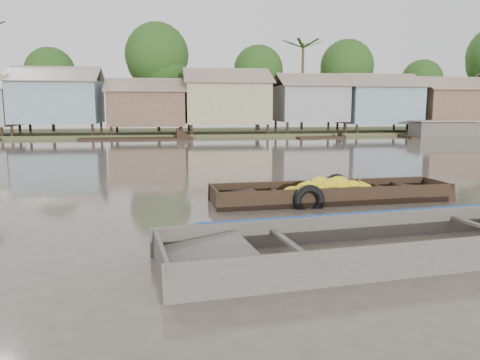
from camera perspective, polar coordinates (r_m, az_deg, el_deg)
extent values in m
plane|color=#494338|center=(9.15, 5.51, -6.00)|extent=(120.00, 120.00, 0.00)
cube|color=#384723|center=(41.69, -5.70, 5.65)|extent=(120.00, 12.00, 0.50)
cube|color=slate|center=(38.96, -21.27, 8.85)|extent=(6.20, 5.20, 3.20)
cube|color=#7D6048|center=(37.67, -21.92, 11.95)|extent=(6.60, 3.02, 1.28)
cube|color=#7D6048|center=(40.41, -21.01, 11.76)|extent=(6.60, 3.02, 1.28)
cube|color=brown|center=(38.10, -11.24, 8.54)|extent=(5.80, 4.60, 2.70)
cube|color=#7D6048|center=(36.90, -11.41, 11.32)|extent=(6.20, 2.67, 1.14)
cube|color=#7D6048|center=(39.38, -11.25, 11.16)|extent=(6.20, 2.67, 1.14)
cube|color=gray|center=(38.36, -1.69, 9.37)|extent=(6.50, 5.30, 3.30)
cube|color=#7D6048|center=(37.01, -1.43, 12.65)|extent=(6.90, 3.08, 1.31)
cube|color=#7D6048|center=(39.85, -1.97, 12.38)|extent=(6.90, 3.08, 1.31)
cube|color=gray|center=(39.82, 8.49, 9.19)|extent=(5.40, 4.70, 2.90)
cube|color=#7D6048|center=(38.67, 9.12, 12.01)|extent=(5.80, 2.73, 1.17)
cube|color=#7D6048|center=(41.09, 8.02, 11.84)|extent=(5.80, 2.73, 1.17)
cube|color=slate|center=(41.98, 16.43, 8.78)|extent=(6.00, 5.00, 3.10)
cube|color=#7D6048|center=(40.81, 17.37, 11.55)|extent=(6.40, 2.90, 1.24)
cube|color=#7D6048|center=(43.26, 15.78, 11.45)|extent=(6.40, 2.90, 1.24)
cube|color=brown|center=(45.11, 24.00, 8.30)|extent=(5.70, 4.90, 2.80)
cube|color=#7D6048|center=(44.04, 25.10, 10.64)|extent=(6.10, 2.85, 1.21)
cube|color=#7D6048|center=(46.27, 23.26, 10.63)|extent=(6.10, 2.85, 1.21)
cylinder|color=#473323|center=(43.68, -21.92, 8.43)|extent=(0.28, 0.28, 4.90)
sphere|color=#1A3812|center=(43.78, -22.14, 12.09)|extent=(4.20, 4.20, 4.20)
cylinder|color=#473323|center=(41.58, -9.96, 9.90)|extent=(0.28, 0.28, 6.30)
sphere|color=#1A3812|center=(41.81, -10.10, 14.84)|extent=(5.40, 5.40, 5.40)
cylinder|color=#473323|center=(43.35, 2.22, 9.29)|extent=(0.28, 0.28, 5.25)
sphere|color=#1A3812|center=(43.47, 2.25, 13.24)|extent=(4.50, 4.50, 4.50)
cylinder|color=#473323|center=(44.61, 12.75, 9.29)|extent=(0.28, 0.28, 5.60)
sphere|color=#1A3812|center=(44.76, 12.90, 13.39)|extent=(4.80, 4.80, 4.80)
cylinder|color=#473323|center=(48.96, 21.14, 8.25)|extent=(0.28, 0.28, 4.55)
sphere|color=#1A3812|center=(49.03, 21.31, 11.29)|extent=(3.90, 3.90, 3.90)
cylinder|color=#473323|center=(43.83, 7.60, 11.01)|extent=(0.24, 0.24, 8.00)
cube|color=black|center=(12.05, 11.04, -2.87)|extent=(6.01, 1.45, 0.08)
cube|color=black|center=(12.60, 9.94, -1.22)|extent=(6.09, 0.48, 0.56)
cube|color=black|center=(11.43, 12.33, -2.33)|extent=(6.09, 0.48, 0.56)
cube|color=black|center=(13.44, 22.87, -1.16)|extent=(0.13, 1.32, 0.53)
cube|color=black|center=(13.14, 21.03, -0.97)|extent=(1.09, 1.19, 0.20)
cube|color=black|center=(11.21, -3.12, -2.35)|extent=(0.13, 1.32, 0.53)
cube|color=black|center=(11.28, -0.52, -1.91)|extent=(1.09, 1.19, 0.20)
cube|color=black|center=(11.52, 4.54, -1.49)|extent=(0.17, 1.27, 0.05)
cube|color=black|center=(12.61, 17.07, -0.95)|extent=(0.17, 1.27, 0.05)
ellipsoid|color=gold|center=(12.48, 11.72, -0.92)|extent=(0.42, 0.30, 0.25)
ellipsoid|color=gold|center=(12.55, 14.32, -0.81)|extent=(0.49, 0.35, 0.29)
ellipsoid|color=gold|center=(11.35, 7.36, -2.31)|extent=(0.40, 0.29, 0.24)
ellipsoid|color=gold|center=(11.77, 10.97, -0.55)|extent=(0.48, 0.34, 0.28)
ellipsoid|color=gold|center=(12.54, 13.46, -1.02)|extent=(0.44, 0.31, 0.26)
ellipsoid|color=gold|center=(12.18, 14.89, -1.04)|extent=(0.46, 0.33, 0.28)
ellipsoid|color=gold|center=(11.90, 11.66, -0.76)|extent=(0.45, 0.32, 0.27)
ellipsoid|color=gold|center=(12.01, 9.77, -0.74)|extent=(0.44, 0.32, 0.26)
ellipsoid|color=gold|center=(12.07, 12.92, -0.63)|extent=(0.46, 0.33, 0.27)
ellipsoid|color=gold|center=(11.78, 6.36, -1.42)|extent=(0.46, 0.33, 0.27)
ellipsoid|color=gold|center=(12.17, 9.90, -0.87)|extent=(0.41, 0.29, 0.24)
ellipsoid|color=gold|center=(12.15, 9.20, -0.65)|extent=(0.40, 0.29, 0.24)
ellipsoid|color=gold|center=(12.07, 10.62, -0.62)|extent=(0.48, 0.34, 0.29)
ellipsoid|color=gold|center=(11.51, 7.81, -1.61)|extent=(0.50, 0.36, 0.30)
ellipsoid|color=gold|center=(11.63, 7.05, -1.45)|extent=(0.51, 0.36, 0.30)
ellipsoid|color=gold|center=(11.71, 12.23, -1.72)|extent=(0.41, 0.29, 0.24)
ellipsoid|color=gold|center=(12.43, 11.61, -0.90)|extent=(0.44, 0.31, 0.26)
ellipsoid|color=gold|center=(11.99, 11.95, -0.24)|extent=(0.51, 0.37, 0.31)
ellipsoid|color=gold|center=(12.11, 16.25, -1.66)|extent=(0.42, 0.30, 0.25)
ellipsoid|color=gold|center=(11.79, 7.89, -0.91)|extent=(0.43, 0.31, 0.26)
ellipsoid|color=gold|center=(11.90, 9.77, -0.25)|extent=(0.48, 0.34, 0.28)
ellipsoid|color=gold|center=(11.45, 8.38, -1.99)|extent=(0.49, 0.35, 0.29)
ellipsoid|color=gold|center=(11.57, 9.91, -1.24)|extent=(0.39, 0.28, 0.23)
ellipsoid|color=gold|center=(11.54, 8.31, -1.57)|extent=(0.45, 0.32, 0.27)
ellipsoid|color=gold|center=(11.83, 8.52, -0.76)|extent=(0.50, 0.36, 0.30)
ellipsoid|color=gold|center=(11.81, 10.22, -0.78)|extent=(0.47, 0.34, 0.28)
ellipsoid|color=gold|center=(11.88, 12.32, -1.03)|extent=(0.44, 0.32, 0.26)
ellipsoid|color=gold|center=(11.61, 6.63, -1.93)|extent=(0.39, 0.28, 0.23)
ellipsoid|color=gold|center=(11.43, 8.14, -1.91)|extent=(0.50, 0.36, 0.29)
ellipsoid|color=gold|center=(12.10, 9.95, -0.73)|extent=(0.45, 0.32, 0.27)
ellipsoid|color=gold|center=(12.01, 13.61, -0.61)|extent=(0.39, 0.28, 0.23)
ellipsoid|color=gold|center=(12.06, 11.09, -0.27)|extent=(0.39, 0.28, 0.23)
cylinder|color=#3F6626|center=(11.76, 8.70, -0.36)|extent=(0.04, 0.04, 0.19)
cylinder|color=#3F6626|center=(12.04, 12.07, -0.24)|extent=(0.04, 0.04, 0.19)
cylinder|color=#3F6626|center=(12.27, 14.37, -0.15)|extent=(0.04, 0.04, 0.19)
torus|color=black|center=(12.84, 11.59, -0.98)|extent=(0.80, 0.24, 0.79)
torus|color=black|center=(11.02, 8.41, -2.51)|extent=(0.78, 0.23, 0.77)
cube|color=#45403B|center=(8.02, 18.39, -9.18)|extent=(7.59, 2.45, 0.08)
cube|color=#45403B|center=(8.69, 15.14, -5.83)|extent=(7.58, 1.04, 0.61)
cube|color=#45403B|center=(7.24, 22.52, -9.18)|extent=(7.58, 1.04, 0.61)
cube|color=#45403B|center=(6.70, -9.57, -10.08)|extent=(0.27, 1.85, 0.58)
cube|color=#45403B|center=(6.76, -4.05, -9.13)|extent=(1.47, 1.74, 0.24)
cube|color=#45403B|center=(7.10, 6.36, -7.87)|extent=(0.30, 1.79, 0.05)
cube|color=#665E54|center=(8.01, 18.41, -8.87)|extent=(5.80, 2.10, 0.02)
cube|color=navy|center=(8.68, 15.00, -4.25)|extent=(6.13, 0.80, 0.15)
cube|color=black|center=(36.00, 9.72, 4.98)|extent=(3.70, 1.31, 0.35)
cube|color=black|center=(34.79, -13.21, 4.74)|extent=(7.25, 1.71, 0.35)
cube|color=black|center=(40.73, 24.99, 4.72)|extent=(9.18, 2.33, 0.35)
cube|color=black|center=(39.74, 23.66, 5.59)|extent=(5.00, 2.00, 1.20)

